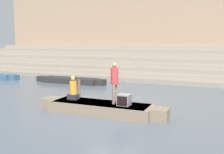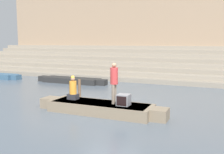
{
  "view_description": "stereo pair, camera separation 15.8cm",
  "coord_description": "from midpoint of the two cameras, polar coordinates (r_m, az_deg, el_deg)",
  "views": [
    {
      "loc": [
        4.35,
        -9.85,
        2.86
      ],
      "look_at": [
        -0.11,
        0.71,
        1.34
      ],
      "focal_mm": 42.0,
      "sensor_mm": 36.0,
      "label": 1
    },
    {
      "loc": [
        4.49,
        -9.78,
        2.86
      ],
      "look_at": [
        -0.11,
        0.71,
        1.34
      ],
      "focal_mm": 42.0,
      "sensor_mm": 36.0,
      "label": 2
    }
  ],
  "objects": [
    {
      "name": "tv_set",
      "position": [
        10.15,
        2.98,
        -5.0
      ],
      "size": [
        0.48,
        0.46,
        0.43
      ],
      "rotation": [
        0.0,
        0.0,
        0.12
      ],
      "color": "slate",
      "rests_on": "rowboat_main"
    },
    {
      "name": "moored_boat_shore",
      "position": [
        18.74,
        -8.59,
        -0.67
      ],
      "size": [
        5.4,
        1.13,
        0.37
      ],
      "rotation": [
        0.0,
        0.0,
        -0.05
      ],
      "color": "black",
      "rests_on": "ground"
    },
    {
      "name": "ghat_steps",
      "position": [
        21.56,
        11.74,
        2.21
      ],
      "size": [
        36.0,
        5.51,
        2.55
      ],
      "color": "gray",
      "rests_on": "ground"
    },
    {
      "name": "person_rowing",
      "position": [
        11.29,
        -8.1,
        -2.75
      ],
      "size": [
        0.43,
        0.33,
        1.02
      ],
      "rotation": [
        0.0,
        0.0,
        -0.11
      ],
      "color": "#28282D",
      "rests_on": "rowboat_main"
    },
    {
      "name": "ground_plane",
      "position": [
        11.14,
        -0.57,
        -7.31
      ],
      "size": [
        120.0,
        120.0,
        0.0
      ],
      "primitive_type": "plane",
      "color": "#4C5660"
    },
    {
      "name": "back_wall",
      "position": [
        24.0,
        13.23,
        10.07
      ],
      "size": [
        34.2,
        1.28,
        8.04
      ],
      "color": "#937A60",
      "rests_on": "ground"
    },
    {
      "name": "rowboat_main",
      "position": [
        10.7,
        -2.17,
        -6.64
      ],
      "size": [
        5.51,
        1.42,
        0.44
      ],
      "rotation": [
        0.0,
        0.0,
        -0.02
      ],
      "color": "#756651",
      "rests_on": "ground"
    },
    {
      "name": "person_standing",
      "position": [
        10.31,
        0.89,
        -0.69
      ],
      "size": [
        0.3,
        0.3,
        1.62
      ],
      "rotation": [
        0.0,
        0.0,
        -0.2
      ],
      "color": "#756656",
      "rests_on": "rowboat_main"
    },
    {
      "name": "mooring_post",
      "position": [
        13.13,
        -6.75,
        -2.75
      ],
      "size": [
        0.14,
        0.14,
        1.04
      ],
      "primitive_type": "cylinder",
      "color": "brown",
      "rests_on": "ground"
    }
  ]
}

